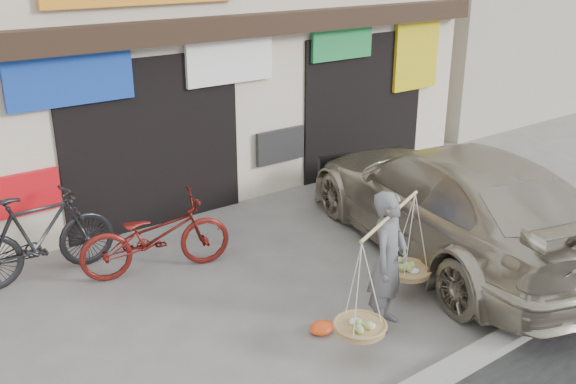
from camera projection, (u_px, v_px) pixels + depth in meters
ground at (287, 314)px, 7.90m from camera, size 70.00×70.00×0.00m
street_vendor at (388, 266)px, 7.40m from camera, size 1.94×1.15×1.70m
bike_1 at (40, 236)px, 8.57m from camera, size 2.05×0.59×1.23m
bike_2 at (156, 236)px, 8.76m from camera, size 2.17×1.20×1.08m
suv at (450, 200)px, 9.26m from camera, size 3.56×5.95×1.62m
red_bag at (322, 328)px, 7.49m from camera, size 0.31×0.25×0.14m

